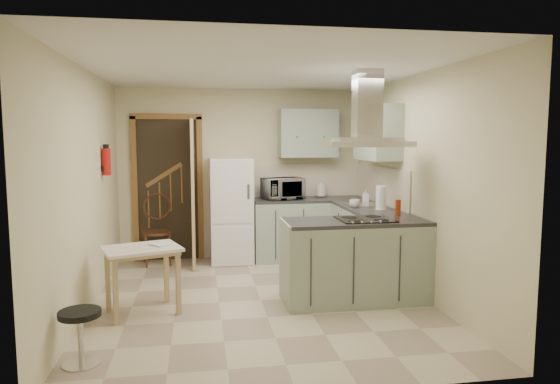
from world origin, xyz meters
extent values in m
plane|color=#BFB494|center=(0.00, 0.00, 0.00)|extent=(4.20, 4.20, 0.00)
plane|color=silver|center=(0.00, 0.00, 2.50)|extent=(4.20, 4.20, 0.00)
plane|color=beige|center=(0.00, 2.10, 1.25)|extent=(3.60, 0.00, 3.60)
plane|color=beige|center=(-1.80, 0.00, 1.25)|extent=(0.00, 4.20, 4.20)
plane|color=beige|center=(1.80, 0.00, 1.25)|extent=(0.00, 4.20, 4.20)
cube|color=brown|center=(-1.10, 2.07, 1.05)|extent=(1.10, 0.12, 2.10)
cube|color=white|center=(-0.20, 1.80, 0.75)|extent=(0.60, 0.60, 1.50)
cube|color=#9EB2A0|center=(0.66, 1.80, 0.45)|extent=(1.08, 0.60, 0.90)
cube|color=#9EB2A0|center=(1.50, 1.12, 0.45)|extent=(0.60, 1.95, 0.90)
cube|color=beige|center=(0.96, 2.09, 1.15)|extent=(1.68, 0.02, 0.50)
cube|color=#9EB2A0|center=(0.95, 1.93, 1.85)|extent=(0.85, 0.35, 0.70)
cube|color=#9EB2A0|center=(1.62, 0.85, 1.85)|extent=(0.35, 0.90, 0.70)
cube|color=#9EB2A0|center=(1.02, -0.18, 0.45)|extent=(1.55, 0.65, 0.90)
cube|color=black|center=(1.12, -0.18, 0.91)|extent=(0.58, 0.50, 0.01)
cube|color=silver|center=(1.12, -0.18, 1.72)|extent=(0.90, 0.55, 0.10)
cube|color=silver|center=(1.50, 0.95, 0.91)|extent=(0.45, 0.40, 0.01)
cylinder|color=#B2140F|center=(-1.74, 0.90, 1.50)|extent=(0.10, 0.10, 0.32)
cube|color=tan|center=(-1.24, -0.21, 0.34)|extent=(0.87, 0.76, 0.69)
cube|color=#522E1B|center=(-1.25, 1.80, 0.46)|extent=(0.46, 0.46, 0.91)
cylinder|color=black|center=(-1.60, -1.32, 0.22)|extent=(0.39, 0.39, 0.44)
imported|color=black|center=(0.54, 1.76, 1.05)|extent=(0.64, 0.52, 0.31)
cylinder|color=silver|center=(1.16, 1.91, 1.01)|extent=(0.17, 0.17, 0.22)
cube|color=orange|center=(0.80, 1.97, 1.05)|extent=(0.12, 0.22, 0.31)
imported|color=silver|center=(1.61, 1.21, 0.99)|extent=(0.10, 0.10, 0.18)
cylinder|color=white|center=(1.55, 0.48, 1.05)|extent=(0.15, 0.15, 0.31)
imported|color=silver|center=(1.31, 0.75, 0.95)|extent=(0.16, 0.16, 0.11)
cylinder|color=#AB320E|center=(1.59, 0.04, 0.99)|extent=(0.07, 0.07, 0.18)
imported|color=maroon|center=(-1.12, -0.19, 0.73)|extent=(0.24, 0.24, 0.09)
camera|label=1|loc=(-0.66, -5.32, 1.79)|focal=32.00mm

